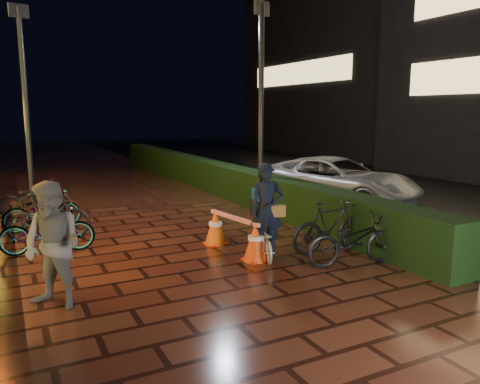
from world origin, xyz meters
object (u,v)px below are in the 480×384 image
bystander_person (53,246)px  cyclist (266,224)px  van (336,181)px  traffic_barrier (234,234)px  cart_assembly (262,196)px

bystander_person → cyclist: 3.76m
cyclist → van: bearing=38.9°
bystander_person → van: (8.16, 4.15, -0.20)m
bystander_person → traffic_barrier: size_ratio=1.00×
cyclist → cart_assembly: 3.45m
cyclist → traffic_barrier: size_ratio=1.01×
van → cart_assembly: van is taller
van → cart_assembly: (-2.81, -0.56, -0.13)m
van → traffic_barrier: van is taller
van → cyclist: bearing=-164.2°
bystander_person → cyclist: bearing=56.2°
traffic_barrier → cart_assembly: 3.10m
bystander_person → cart_assembly: bystander_person is taller
bystander_person → cart_assembly: (5.35, 3.59, -0.33)m
traffic_barrier → cart_assembly: (1.98, 2.38, 0.20)m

